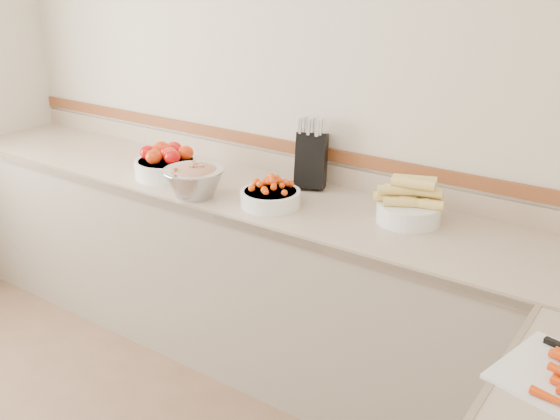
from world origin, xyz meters
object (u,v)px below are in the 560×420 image
Objects in this scene: tomato_bowl at (166,162)px; corn_bowl at (409,206)px; rhubarb_bowl at (194,179)px; knife_block at (311,159)px; cherry_tomato_bowl at (270,195)px.

tomato_bowl is 1.07× the size of corn_bowl.
corn_bowl is at bearing 17.03° from rhubarb_bowl.
knife_block is at bearing 22.46° from tomato_bowl.
rhubarb_bowl is at bearing -23.86° from tomato_bowl.
tomato_bowl is at bearing 177.01° from cherry_tomato_bowl.
knife_block is at bearing 88.05° from cherry_tomato_bowl.
corn_bowl is (0.58, -0.14, -0.07)m from knife_block.
tomato_bowl is at bearing 156.14° from rhubarb_bowl.
cherry_tomato_bowl is 0.38m from rhubarb_bowl.
tomato_bowl is 0.68m from cherry_tomato_bowl.
corn_bowl is (1.27, 0.15, -0.00)m from tomato_bowl.
corn_bowl reaches higher than cherry_tomato_bowl.
cherry_tomato_bowl is 0.95× the size of rhubarb_bowl.
tomato_bowl is 1.28m from corn_bowl.
knife_block reaches higher than tomato_bowl.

